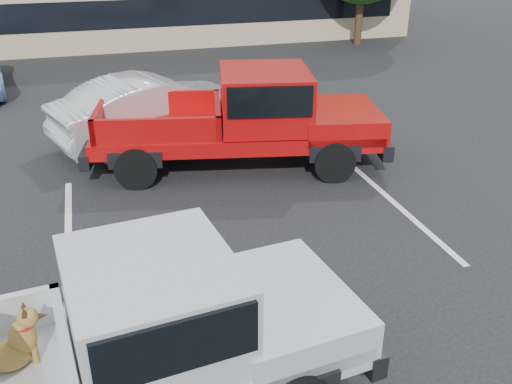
# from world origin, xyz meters

# --- Properties ---
(ground) EXTENTS (90.00, 90.00, 0.00)m
(ground) POSITION_xyz_m (0.00, 0.00, 0.00)
(ground) COLOR black
(ground) RESTS_ON ground
(stripe_left) EXTENTS (0.12, 5.00, 0.01)m
(stripe_left) POSITION_xyz_m (-3.00, 2.00, 0.00)
(stripe_left) COLOR silver
(stripe_left) RESTS_ON ground
(stripe_right) EXTENTS (0.12, 5.00, 0.01)m
(stripe_right) POSITION_xyz_m (3.00, 2.00, 0.00)
(stripe_right) COLOR silver
(stripe_right) RESTS_ON ground
(silver_pickup) EXTENTS (5.89, 2.64, 2.06)m
(silver_pickup) POSITION_xyz_m (-2.21, -1.97, 1.05)
(silver_pickup) COLOR black
(silver_pickup) RESTS_ON ground
(red_pickup) EXTENTS (6.65, 3.43, 2.09)m
(red_pickup) POSITION_xyz_m (1.00, 4.41, 1.14)
(red_pickup) COLOR black
(red_pickup) RESTS_ON ground
(silver_sedan) EXTENTS (5.14, 3.26, 1.60)m
(silver_sedan) POSITION_xyz_m (-0.92, 6.50, 0.80)
(silver_sedan) COLOR #B5B8BD
(silver_sedan) RESTS_ON ground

